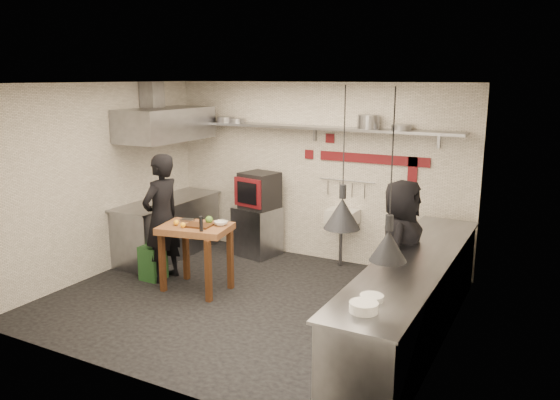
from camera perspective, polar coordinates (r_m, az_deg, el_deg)
The scene contains 47 objects.
floor at distance 7.27m, azimuth -3.45°, elevation -10.56°, with size 5.00×5.00×0.00m, color black.
ceiling at distance 6.68m, azimuth -3.77°, elevation 12.09°, with size 5.00×5.00×0.00m, color beige.
wall_back at distance 8.66m, azimuth 3.70°, elevation 2.93°, with size 5.00×0.04×2.80m, color white.
wall_front at distance 5.23m, azimuth -15.77°, elevation -4.12°, with size 5.00×0.04×2.80m, color white.
wall_left at distance 8.40m, azimuth -18.30°, elevation 2.00°, with size 0.04×4.20×2.80m, color white.
wall_right at distance 5.95m, azimuth 17.38°, elevation -2.18°, with size 0.04×4.20×2.80m, color white.
red_band_horiz at distance 8.26m, azimuth 9.69°, elevation 4.26°, with size 1.70×0.02×0.14m, color maroon.
red_band_vert at distance 8.18m, azimuth 13.56°, elevation 0.58°, with size 0.14×0.02×1.10m, color maroon.
red_tile_a at distance 8.47m, azimuth 5.24°, elevation 6.43°, with size 0.14×0.02×0.14m, color maroon.
red_tile_b at distance 8.64m, azimuth 3.06°, elevation 4.79°, with size 0.14×0.02×0.14m, color maroon.
back_shelf at distance 8.40m, azimuth 3.25°, elevation 7.59°, with size 4.60×0.34×0.04m, color slate.
shelf_bracket_left at distance 9.49m, azimuth -6.92°, elevation 7.50°, with size 0.04×0.06×0.24m, color slate.
shelf_bracket_mid at distance 8.55m, azimuth 3.67°, elevation 6.99°, with size 0.04×0.06×0.24m, color slate.
shelf_bracket_right at distance 7.96m, azimuth 16.29°, elevation 6.09°, with size 0.04×0.06×0.24m, color slate.
pan_far_left at distance 9.16m, azimuth -5.69°, elevation 8.38°, with size 0.29×0.29×0.09m, color slate.
pan_mid_left at distance 9.04m, azimuth -4.53°, elevation 8.28°, with size 0.26×0.26×0.07m, color slate.
stock_pot at distance 8.06m, azimuth 9.23°, elevation 8.08°, with size 0.32×0.32×0.20m, color slate.
pan_right at distance 7.92m, azimuth 12.58°, elevation 7.42°, with size 0.28×0.28×0.08m, color slate.
oven_stand at distance 8.98m, azimuth -2.39°, elevation -3.25°, with size 0.64×0.59×0.80m, color slate.
combi_oven at distance 8.78m, azimuth -2.14°, elevation 1.02°, with size 0.54×0.50×0.58m, color black.
oven_door at distance 8.60m, azimuth -3.41°, elevation 0.76°, with size 0.55×0.03×0.46m, color maroon.
oven_glass at distance 8.58m, azimuth -3.48°, elevation 0.72°, with size 0.40×0.02×0.34m, color black.
hand_sink at distance 8.42m, azimuth 6.54°, elevation -1.73°, with size 0.46×0.34×0.22m, color silver.
sink_tap at distance 8.38m, azimuth 6.57°, elevation -0.54°, with size 0.03×0.03×0.14m, color slate.
sink_drain at distance 8.50m, azimuth 6.36°, elevation -4.66°, with size 0.06×0.06×0.66m, color slate.
utensil_rail at distance 8.43m, azimuth 6.98°, elevation 2.04°, with size 0.02×0.02×0.90m, color slate.
counter_right at distance 6.32m, azimuth 13.64°, elevation -10.17°, with size 0.70×3.80×0.90m, color slate.
counter_right_top at distance 6.16m, azimuth 13.87°, elevation -6.18°, with size 0.76×3.90×0.03m, color slate.
plate_stack at distance 4.74m, azimuth 8.75°, elevation -11.01°, with size 0.24×0.24×0.09m, color silver.
small_bowl_right at distance 4.99m, azimuth 9.57°, elevation -10.03°, with size 0.21×0.21×0.05m, color silver.
counter_left at distance 9.12m, azimuth -11.61°, elevation -2.93°, with size 0.70×1.90×0.90m, color slate.
counter_left_top at distance 9.01m, azimuth -11.74°, elevation -0.08°, with size 0.76×2.00×0.03m, color slate.
extractor_hood at distance 8.79m, azimuth -11.86°, elevation 7.76°, with size 0.78×1.60×0.50m, color slate.
hood_duct at distance 8.93m, azimuth -13.23°, elevation 10.34°, with size 0.28×0.28×0.50m, color slate.
green_bin at distance 8.15m, azimuth -13.13°, elevation -6.38°, with size 0.31×0.31×0.50m, color #225124.
prep_table at distance 7.57m, azimuth -8.73°, elevation -5.99°, with size 0.92×0.64×0.92m, color brown, non-canonical shape.
cutting_board at distance 7.38m, azimuth -8.53°, elevation -2.64°, with size 0.35×0.25×0.03m, color #462613.
pepper_mill at distance 7.12m, azimuth -8.24°, elevation -2.48°, with size 0.05×0.05×0.20m, color black.
lemon_a at distance 7.47m, azimuth -10.79°, elevation -2.33°, with size 0.08×0.08×0.08m, color #FFAB19.
lemon_b at distance 7.33m, azimuth -10.12°, elevation -2.60°, with size 0.07×0.07×0.07m, color #FFAB19.
veg_ball at distance 7.50m, azimuth -7.42°, elevation -2.05°, with size 0.11×0.11×0.11m, color #4F7F2C.
steel_tray at distance 7.66m, azimuth -9.65°, elevation -2.09°, with size 0.18×0.12×0.03m, color slate.
bowl at distance 7.38m, azimuth -6.19°, elevation -2.44°, with size 0.19×0.19×0.06m, color silver.
heat_lamp_near at distance 5.40m, azimuth 6.66°, elevation 4.31°, with size 0.37×0.37×1.42m, color black, non-canonical shape.
heat_lamp_far at distance 4.73m, azimuth 11.57°, elevation 2.42°, with size 0.33×0.33×1.51m, color black, non-canonical shape.
chef_left at distance 7.93m, azimuth -12.26°, elevation -1.84°, with size 0.67×0.44×1.83m, color black.
chef_right at distance 6.85m, azimuth 12.48°, elevation -4.85°, with size 0.82×0.53×1.68m, color black.
Camera 1 is at (3.51, -5.68, 2.87)m, focal length 35.00 mm.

